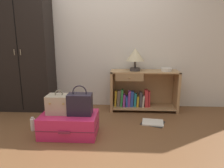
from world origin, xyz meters
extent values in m
plane|color=brown|center=(0.00, 0.00, 0.00)|extent=(9.00, 9.00, 0.00)
cube|color=silver|center=(0.00, 1.50, 1.30)|extent=(6.40, 0.10, 2.60)
cube|color=black|center=(-1.27, 1.20, 1.00)|extent=(0.89, 0.45, 2.00)
cube|color=black|center=(-1.27, 0.98, 1.00)|extent=(0.01, 0.01, 1.90)
cylinder|color=gray|center=(-1.32, 0.97, 1.00)|extent=(0.01, 0.01, 0.09)
cylinder|color=gray|center=(-1.22, 0.97, 1.00)|extent=(0.01, 0.01, 0.09)
cube|color=tan|center=(0.20, 1.23, 0.34)|extent=(0.04, 0.38, 0.68)
cube|color=tan|center=(1.29, 1.23, 0.34)|extent=(0.04, 0.38, 0.68)
cube|color=tan|center=(0.74, 1.23, 0.67)|extent=(1.13, 0.38, 0.02)
cube|color=tan|center=(0.74, 1.23, 0.06)|extent=(1.05, 0.38, 0.02)
cube|color=tan|center=(0.74, 1.41, 0.34)|extent=(1.05, 0.01, 0.66)
cube|color=#9D7950|center=(0.49, 1.06, 0.60)|extent=(0.45, 0.02, 0.12)
sphere|color=#9E844C|center=(0.49, 1.04, 0.60)|extent=(0.02, 0.02, 0.02)
cube|color=gold|center=(0.26, 1.20, 0.20)|extent=(0.04, 0.09, 0.27)
cube|color=#726659|center=(0.31, 1.20, 0.21)|extent=(0.07, 0.11, 0.29)
cube|color=green|center=(0.37, 1.20, 0.21)|extent=(0.05, 0.12, 0.30)
cube|color=purple|center=(0.41, 1.20, 0.17)|extent=(0.04, 0.12, 0.21)
cube|color=#2D51B2|center=(0.45, 1.20, 0.16)|extent=(0.04, 0.12, 0.18)
cube|color=purple|center=(0.49, 1.20, 0.20)|extent=(0.05, 0.10, 0.28)
cube|color=#2D51B2|center=(0.54, 1.20, 0.20)|extent=(0.06, 0.11, 0.27)
cube|color=teal|center=(0.59, 1.20, 0.18)|extent=(0.05, 0.08, 0.23)
cube|color=gold|center=(0.64, 1.20, 0.16)|extent=(0.04, 0.10, 0.18)
cube|color=#4C474C|center=(0.69, 1.20, 0.19)|extent=(0.05, 0.12, 0.26)
cube|color=beige|center=(0.73, 1.20, 0.16)|extent=(0.04, 0.11, 0.20)
cube|color=red|center=(0.78, 1.20, 0.21)|extent=(0.07, 0.11, 0.30)
cube|color=red|center=(0.83, 1.20, 0.20)|extent=(0.03, 0.10, 0.27)
cylinder|color=#3D3838|center=(0.58, 1.22, 0.71)|extent=(0.17, 0.17, 0.05)
cylinder|color=#3D3838|center=(0.58, 1.22, 0.79)|extent=(0.04, 0.04, 0.12)
cone|color=beige|center=(0.58, 1.22, 0.95)|extent=(0.30, 0.30, 0.21)
cylinder|color=silver|center=(1.10, 1.21, 0.71)|extent=(0.17, 0.17, 0.05)
cube|color=#DB2860|center=(-0.30, 0.24, 0.14)|extent=(0.71, 0.46, 0.28)
cube|color=maroon|center=(-0.30, 0.24, 0.14)|extent=(0.72, 0.47, 0.01)
cube|color=maroon|center=(-0.30, 0.00, 0.14)|extent=(0.14, 0.02, 0.03)
cube|color=#B7A88E|center=(-0.42, 0.28, 0.39)|extent=(0.31, 0.22, 0.24)
torus|color=gray|center=(-0.42, 0.28, 0.53)|extent=(0.11, 0.02, 0.11)
cube|color=tan|center=(-0.51, 0.16, 0.44)|extent=(0.02, 0.01, 0.02)
cube|color=tan|center=(-0.34, 0.16, 0.44)|extent=(0.02, 0.01, 0.02)
cube|color=#231E2D|center=(-0.15, 0.25, 0.41)|extent=(0.30, 0.18, 0.27)
torus|color=#231E2D|center=(-0.15, 0.25, 0.56)|extent=(0.18, 0.01, 0.18)
cylinder|color=white|center=(-0.82, 0.32, 0.08)|extent=(0.06, 0.06, 0.16)
cylinder|color=silver|center=(-0.82, 0.32, 0.18)|extent=(0.04, 0.04, 0.02)
cube|color=white|center=(0.83, 0.65, 0.01)|extent=(0.33, 0.29, 0.02)
cube|color=black|center=(0.83, 0.65, 0.00)|extent=(0.39, 0.36, 0.01)
camera|label=1|loc=(0.39, -2.21, 1.24)|focal=33.27mm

